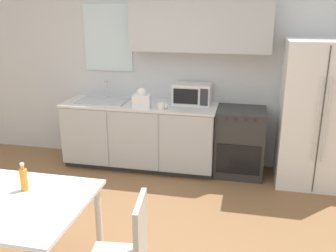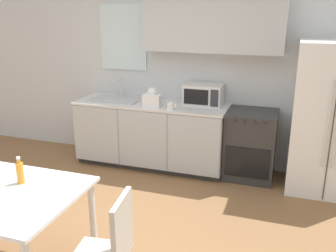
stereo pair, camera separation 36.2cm
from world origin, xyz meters
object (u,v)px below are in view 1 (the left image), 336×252
object	(u,v)px
microwave	(192,94)
dining_table	(10,212)
oven_range	(240,142)
refrigerator	(316,114)
coffee_mug	(162,106)
drink_bottle	(24,179)
dining_chair_side	(129,250)

from	to	relation	value
microwave	dining_table	bearing A→B (deg)	-110.23
oven_range	refrigerator	xyz separation A→B (m)	(0.90, -0.06, 0.45)
dining_table	coffee_mug	bearing A→B (deg)	74.23
coffee_mug	drink_bottle	size ratio (longest dim) A/B	0.54
microwave	dining_chair_side	world-z (taller)	microwave
dining_table	dining_chair_side	size ratio (longest dim) A/B	1.27
coffee_mug	dining_table	distance (m)	2.39
refrigerator	microwave	size ratio (longest dim) A/B	3.58
microwave	dining_chair_side	size ratio (longest dim) A/B	0.54
oven_range	refrigerator	bearing A→B (deg)	-3.86
oven_range	refrigerator	world-z (taller)	refrigerator
refrigerator	dining_chair_side	xyz separation A→B (m)	(-1.57, -2.57, -0.36)
coffee_mug	dining_chair_side	size ratio (longest dim) A/B	0.13
oven_range	refrigerator	distance (m)	1.00
dining_chair_side	drink_bottle	size ratio (longest dim) A/B	4.03
coffee_mug	drink_bottle	xyz separation A→B (m)	(-0.61, -2.11, -0.08)
oven_range	dining_chair_side	bearing A→B (deg)	-104.33
coffee_mug	dining_table	bearing A→B (deg)	-105.77
oven_range	drink_bottle	size ratio (longest dim) A/B	3.86
dining_table	microwave	bearing A→B (deg)	69.77
coffee_mug	microwave	bearing A→B (deg)	47.74
coffee_mug	dining_table	size ratio (longest dim) A/B	0.11
oven_range	dining_chair_side	distance (m)	2.71
dining_chair_side	coffee_mug	bearing A→B (deg)	0.90
coffee_mug	drink_bottle	bearing A→B (deg)	-106.17
oven_range	dining_table	distance (m)	3.04
microwave	drink_bottle	size ratio (longest dim) A/B	2.17
dining_chair_side	drink_bottle	bearing A→B (deg)	68.13
dining_table	dining_chair_side	world-z (taller)	dining_chair_side
dining_table	dining_chair_side	bearing A→B (deg)	-4.47
refrigerator	dining_table	distance (m)	3.56
oven_range	dining_table	xyz separation A→B (m)	(-1.64, -2.55, 0.23)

